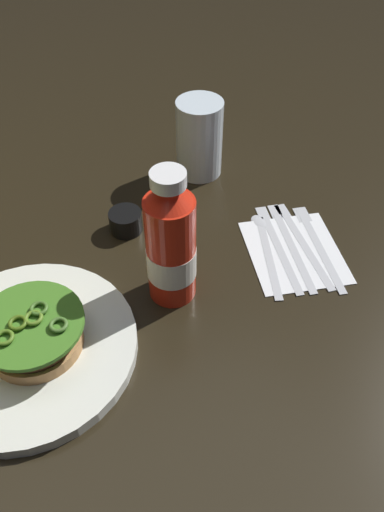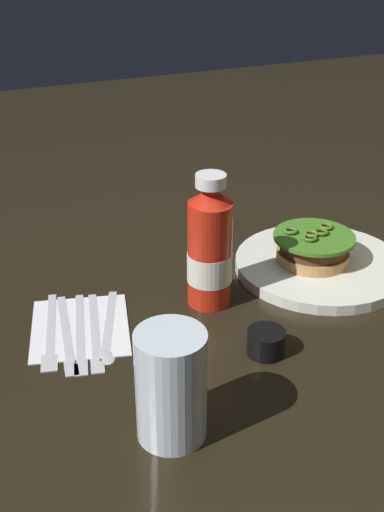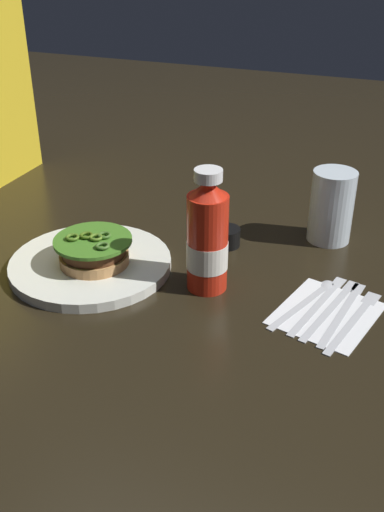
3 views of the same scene
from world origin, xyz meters
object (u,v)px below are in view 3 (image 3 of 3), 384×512
napkin (327,313)px  ketchup_bottle (207,239)px  table_knife (345,308)px  spoon_utensil (312,295)px  water_glass (332,206)px  condiment_cup (226,237)px  fork_utensil (357,315)px  burger_sandwich (94,251)px  steak_knife (321,300)px  dinner_plate (91,264)px  butter_knife (334,304)px

napkin → ketchup_bottle: bearing=87.9°
table_knife → spoon_utensil: bearing=72.5°
water_glass → spoon_utensil: 0.22m
napkin → spoon_utensil: (0.04, 0.03, 0.00)m
condiment_cup → fork_utensil: size_ratio=0.27×
burger_sandwich → steak_knife: burger_sandwich is taller
burger_sandwich → napkin: bearing=-87.6°
condiment_cup → dinner_plate: bearing=131.0°
napkin → steak_knife: 0.03m
steak_knife → dinner_plate: bearing=95.8°
burger_sandwich → fork_utensil: 0.44m
steak_knife → burger_sandwich: bearing=97.0°
condiment_cup → fork_utensil: (-0.15, -0.26, -0.01)m
dinner_plate → spoon_utensil: size_ratio=1.59×
ketchup_bottle → water_glass: size_ratio=1.51×
burger_sandwich → condiment_cup: 0.25m
water_glass → butter_knife: 0.24m
water_glass → condiment_cup: water_glass is taller
table_knife → steak_knife: bearing=75.8°
dinner_plate → ketchup_bottle: (0.02, -0.21, 0.08)m
spoon_utensil → condiment_cup: bearing=57.3°
butter_knife → spoon_utensil: 0.04m
butter_knife → spoon_utensil: size_ratio=1.12×
fork_utensil → condiment_cup: bearing=60.4°
butter_knife → dinner_plate: bearing=94.9°
ketchup_bottle → butter_knife: ketchup_bottle is taller
burger_sandwich → dinner_plate: bearing=63.2°
butter_knife → napkin: bearing=166.2°
steak_knife → napkin: bearing=-154.6°
dinner_plate → table_knife: size_ratio=1.41×
fork_utensil → spoon_utensil: same height
table_knife → spoon_utensil: 0.06m
condiment_cup → spoon_utensil: bearing=-122.7°
napkin → spoon_utensil: 0.05m
water_glass → steak_knife: water_glass is taller
water_glass → dinner_plate: bearing=125.5°
fork_utensil → steak_knife: 0.06m
water_glass → napkin: bearing=-170.2°
spoon_utensil → fork_utensil: bearing=-111.2°
condiment_cup → butter_knife: 0.26m
ketchup_bottle → condiment_cup: 0.17m
dinner_plate → spoon_utensil: dinner_plate is taller
fork_utensil → steak_knife: bearing=69.9°
napkin → butter_knife: bearing=-13.8°
dinner_plate → steak_knife: (0.04, -0.39, -0.00)m
dinner_plate → fork_utensil: dinner_plate is taller
ketchup_bottle → spoon_utensil: size_ratio=1.17×
fork_utensil → spoon_utensil: (0.03, 0.07, 0.00)m
ketchup_bottle → condiment_cup: size_ratio=3.96×
napkin → butter_knife: (0.02, -0.01, 0.00)m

